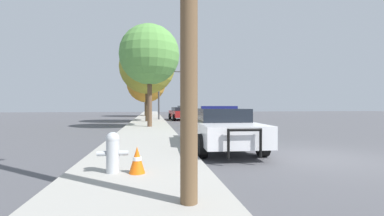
{
  "coord_description": "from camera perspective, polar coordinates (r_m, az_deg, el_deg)",
  "views": [
    {
      "loc": [
        -4.84,
        -6.64,
        1.5
      ],
      "look_at": [
        -1.53,
        14.27,
        1.3
      ],
      "focal_mm": 24.0,
      "sensor_mm": 36.0,
      "label": 1
    }
  ],
  "objects": [
    {
      "name": "ground_plane",
      "position": [
        8.35,
        27.06,
        -9.86
      ],
      "size": [
        110.0,
        110.0,
        0.0
      ],
      "primitive_type": "plane",
      "color": "#4F4F54"
    },
    {
      "name": "sidewalk_left",
      "position": [
        6.8,
        -11.2,
        -11.65
      ],
      "size": [
        3.0,
        110.0,
        0.13
      ],
      "color": "#A3A099",
      "rests_on": "ground_plane"
    },
    {
      "name": "police_car",
      "position": [
        9.12,
        6.34,
        -4.14
      ],
      "size": [
        2.2,
        5.27,
        1.48
      ],
      "rotation": [
        0.0,
        0.0,
        3.1
      ],
      "color": "white",
      "rests_on": "ground_plane"
    },
    {
      "name": "fire_hydrant",
      "position": [
        5.54,
        -17.2,
        -9.13
      ],
      "size": [
        0.62,
        0.27,
        0.83
      ],
      "color": "#B7BCC1",
      "rests_on": "sidewalk_left"
    },
    {
      "name": "traffic_light",
      "position": [
        25.77,
        -4.43,
        5.21
      ],
      "size": [
        3.34,
        0.35,
        4.93
      ],
      "color": "#424247",
      "rests_on": "sidewalk_left"
    },
    {
      "name": "car_background_distant",
      "position": [
        41.69,
        -2.02,
        -0.44
      ],
      "size": [
        2.15,
        4.49,
        1.48
      ],
      "rotation": [
        0.0,
        0.0,
        0.05
      ],
      "color": "#B7B7BC",
      "rests_on": "ground_plane"
    },
    {
      "name": "car_background_midblock",
      "position": [
        26.69,
        -2.75,
        -1.12
      ],
      "size": [
        2.11,
        4.65,
        1.34
      ],
      "rotation": [
        0.0,
        0.0,
        0.07
      ],
      "color": "maroon",
      "rests_on": "ground_plane"
    },
    {
      "name": "tree_sidewalk_far",
      "position": [
        35.37,
        -10.14,
        5.43
      ],
      "size": [
        5.2,
        5.2,
        7.0
      ],
      "color": "brown",
      "rests_on": "sidewalk_left"
    },
    {
      "name": "tree_sidewalk_mid",
      "position": [
        23.11,
        -9.92,
        9.07
      ],
      "size": [
        4.84,
        4.84,
        7.23
      ],
      "color": "#4C3823",
      "rests_on": "sidewalk_left"
    },
    {
      "name": "tree_sidewalk_near",
      "position": [
        17.3,
        -9.41,
        11.6
      ],
      "size": [
        3.91,
        3.91,
        6.66
      ],
      "color": "brown",
      "rests_on": "sidewalk_left"
    },
    {
      "name": "traffic_cone",
      "position": [
        5.41,
        -12.11,
        -11.19
      ],
      "size": [
        0.33,
        0.33,
        0.54
      ],
      "color": "orange",
      "rests_on": "sidewalk_left"
    }
  ]
}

